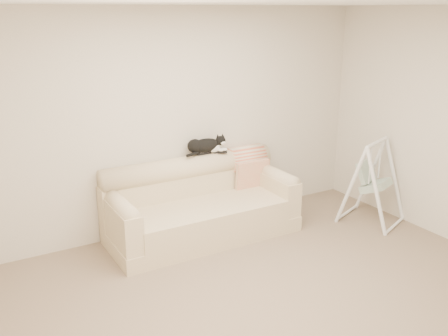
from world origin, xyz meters
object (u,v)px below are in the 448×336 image
object	(u,v)px
sofa	(200,206)
remote_a	(204,153)
baby_swing	(373,181)
remote_b	(220,152)
tuxedo_cat	(205,145)

from	to	relation	value
sofa	remote_a	distance (m)	0.64
baby_swing	sofa	bearing A→B (deg)	160.44
remote_b	remote_a	bearing A→B (deg)	167.82
sofa	remote_b	xyz separation A→B (m)	(0.39, 0.21, 0.56)
sofa	tuxedo_cat	size ratio (longest dim) A/B	3.93
sofa	baby_swing	distance (m)	2.17
remote_a	remote_b	bearing A→B (deg)	-12.18
sofa	tuxedo_cat	xyz separation A→B (m)	(0.21, 0.25, 0.65)
remote_a	remote_b	world-z (taller)	remote_a
remote_b	baby_swing	world-z (taller)	baby_swing
sofa	remote_b	world-z (taller)	remote_b
remote_a	remote_b	xyz separation A→B (m)	(0.20, -0.04, -0.00)
tuxedo_cat	remote_b	bearing A→B (deg)	-13.17
remote_a	tuxedo_cat	bearing A→B (deg)	-3.59
sofa	baby_swing	world-z (taller)	baby_swing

